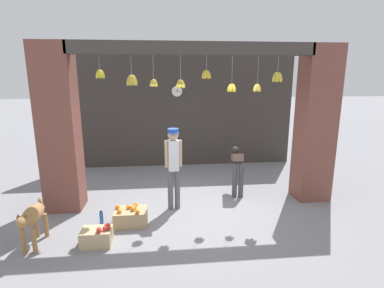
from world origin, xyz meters
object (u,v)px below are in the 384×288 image
at_px(fruit_crate_oranges, 131,216).
at_px(water_bottle, 101,218).
at_px(fruit_crate_apples, 97,236).
at_px(wall_clock, 177,91).
at_px(dog, 32,218).
at_px(shopkeeper, 173,162).
at_px(worker_stooping, 237,166).

height_order(fruit_crate_oranges, water_bottle, fruit_crate_oranges).
xyz_separation_m(fruit_crate_apples, wall_clock, (1.54, 4.22, 2.08)).
height_order(fruit_crate_apples, wall_clock, wall_clock).
distance_m(dog, fruit_crate_apples, 1.04).
relative_size(fruit_crate_oranges, water_bottle, 2.32).
distance_m(shopkeeper, wall_clock, 3.26).
height_order(dog, worker_stooping, worker_stooping).
relative_size(water_bottle, wall_clock, 0.79).
bearing_deg(shopkeeper, dog, 20.80).
bearing_deg(worker_stooping, fruit_crate_oranges, -144.73).
bearing_deg(wall_clock, fruit_crate_oranges, -106.38).
bearing_deg(worker_stooping, fruit_crate_apples, -139.25).
distance_m(shopkeeper, water_bottle, 1.69).
distance_m(dog, water_bottle, 1.18).
height_order(worker_stooping, wall_clock, wall_clock).
distance_m(worker_stooping, water_bottle, 3.10).
distance_m(dog, shopkeeper, 2.60).
bearing_deg(fruit_crate_apples, fruit_crate_oranges, 52.29).
xyz_separation_m(fruit_crate_apples, water_bottle, (-0.06, 0.70, -0.02)).
height_order(shopkeeper, worker_stooping, shopkeeper).
bearing_deg(dog, wall_clock, 148.37).
bearing_deg(dog, shopkeeper, 116.50).
xyz_separation_m(fruit_crate_oranges, water_bottle, (-0.55, 0.08, -0.03)).
bearing_deg(wall_clock, dog, -121.13).
bearing_deg(fruit_crate_apples, shopkeeper, 43.02).
height_order(fruit_crate_oranges, fruit_crate_apples, fruit_crate_oranges).
xyz_separation_m(worker_stooping, water_bottle, (-2.82, -1.16, -0.55)).
distance_m(dog, fruit_crate_oranges, 1.61).
height_order(shopkeeper, fruit_crate_oranges, shopkeeper).
xyz_separation_m(dog, fruit_crate_apples, (0.98, -0.05, -0.36)).
relative_size(dog, shopkeeper, 0.56).
relative_size(fruit_crate_apples, wall_clock, 1.48).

